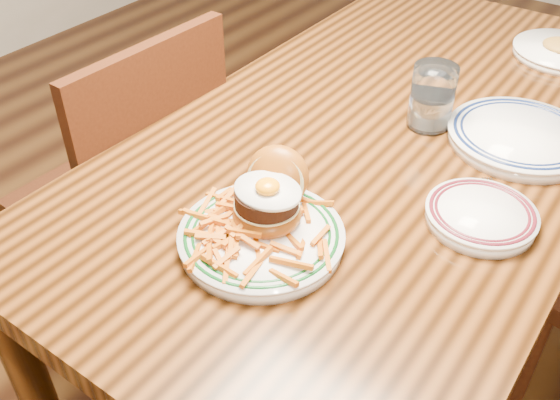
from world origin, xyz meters
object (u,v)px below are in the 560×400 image
Objects in this scene: table at (389,160)px; main_plate at (264,222)px; chair_left at (134,192)px; side_plate at (481,215)px.

main_plate is at bearing -91.15° from table.
chair_left reaches higher than main_plate.
chair_left is at bearing -154.29° from table.
side_plate is at bearing 21.90° from main_plate.
main_plate is 1.47× the size of side_plate.
table is 0.64m from chair_left.
side_plate reaches higher than table.
chair_left is 4.67× the size of side_plate.
side_plate is (0.82, 0.07, 0.28)m from chair_left.
main_plate is at bearing -123.34° from side_plate.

